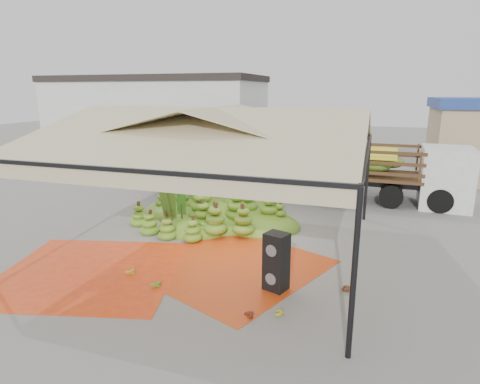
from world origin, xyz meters
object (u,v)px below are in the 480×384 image
(speaker_stack, at_px, (276,262))
(truck_right, at_px, (386,167))
(banana_heap, at_px, (221,202))
(vendor, at_px, (299,180))
(truck_left, at_px, (242,156))

(speaker_stack, bearing_deg, truck_right, 93.48)
(banana_heap, height_order, vendor, vendor)
(banana_heap, distance_m, truck_right, 7.15)
(banana_heap, bearing_deg, truck_right, 39.48)
(vendor, xyz_separation_m, truck_right, (3.35, 1.15, 0.56))
(truck_right, bearing_deg, speaker_stack, -102.94)
(truck_left, bearing_deg, speaker_stack, -92.02)
(vendor, xyz_separation_m, truck_left, (-3.04, 1.73, 0.62))
(speaker_stack, bearing_deg, truck_left, 131.43)
(banana_heap, height_order, truck_left, truck_left)
(truck_left, relative_size, truck_right, 1.08)
(speaker_stack, distance_m, truck_right, 9.26)
(truck_right, bearing_deg, vendor, -158.73)
(speaker_stack, distance_m, vendor, 7.81)
(banana_heap, relative_size, truck_left, 0.85)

